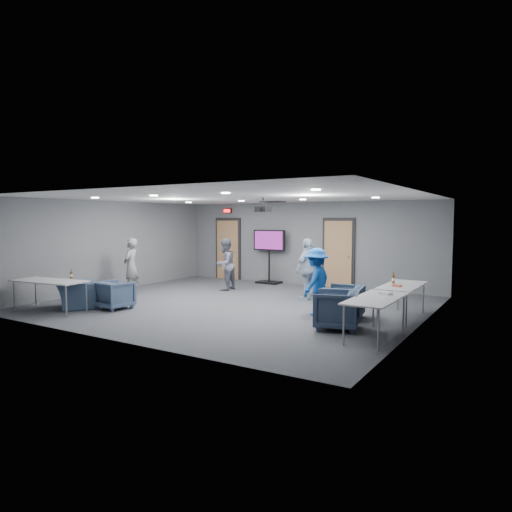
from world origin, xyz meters
The scene contains 28 objects.
floor centered at (0.00, 0.00, 0.00)m, with size 9.00×9.00×0.00m, color #383A40.
ceiling centered at (0.00, 0.00, 2.70)m, with size 9.00×9.00×0.00m, color white.
wall_back centered at (0.00, 4.00, 1.35)m, with size 9.00×0.02×2.70m, color slate.
wall_front centered at (0.00, -4.00, 1.35)m, with size 9.00×0.02×2.70m, color slate.
wall_left centered at (-4.50, 0.00, 1.35)m, with size 0.02×8.00×2.70m, color slate.
wall_right centered at (4.50, 0.00, 1.35)m, with size 0.02×8.00×2.70m, color slate.
door_left centered at (-3.00, 3.95, 1.07)m, with size 1.06×0.17×2.24m.
door_right centered at (1.20, 3.95, 1.07)m, with size 1.06×0.17×2.24m.
exit_sign centered at (-3.00, 3.93, 2.45)m, with size 0.32×0.08×0.16m.
hvac_diffuser centered at (-0.50, 2.80, 2.69)m, with size 0.60×0.60×0.03m, color black.
downlights centered at (0.00, 0.00, 2.68)m, with size 6.18×3.78×0.02m.
person_a centered at (-3.51, -0.19, 0.80)m, with size 0.58×0.38×1.60m, color gray.
person_b centered at (-1.55, 1.73, 0.79)m, with size 0.77×0.60×1.58m, color slate.
person_c centered at (1.32, 1.49, 0.83)m, with size 0.97×0.40×1.65m, color #A5BBD4.
person_d centered at (2.27, -0.09, 0.76)m, with size 0.98×0.56×1.51m, color #1B53B0.
chair_right_b centered at (2.93, -0.09, 0.36)m, with size 0.77×0.80×0.72m, color #384961.
chair_right_c centered at (3.16, -1.13, 0.38)m, with size 0.82×0.84×0.77m, color #324158.
chair_front_a centered at (-2.14, -2.00, 0.34)m, with size 0.73×0.75×0.68m, color #3D4F6A.
chair_front_b centered at (-3.06, -2.40, 0.32)m, with size 0.99×0.87×0.65m, color #3A4B65.
table_right_a centered at (4.00, 0.58, 0.68)m, with size 0.74×1.77×0.73m.
table_right_b centered at (4.00, -1.32, 0.69)m, with size 0.76×1.82×0.73m.
table_front_left centered at (-3.20, -3.00, 0.69)m, with size 1.90×0.98×0.73m.
bottle_front centered at (-3.03, -2.54, 0.81)m, with size 0.06×0.06×0.23m.
bottle_right centered at (3.78, 0.70, 0.83)m, with size 0.07×0.07×0.27m.
snack_box centered at (3.97, 0.25, 0.75)m, with size 0.18×0.12×0.04m, color #BB4F2E.
wrapper centered at (4.04, -0.88, 0.76)m, with size 0.22×0.15×0.05m, color silver.
tv_stand centered at (-1.17, 3.75, 1.02)m, with size 1.17×0.56×1.80m.
projector centered at (0.62, 0.33, 2.40)m, with size 0.36×0.34×0.36m.
Camera 1 is at (6.44, -9.46, 2.16)m, focal length 32.00 mm.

